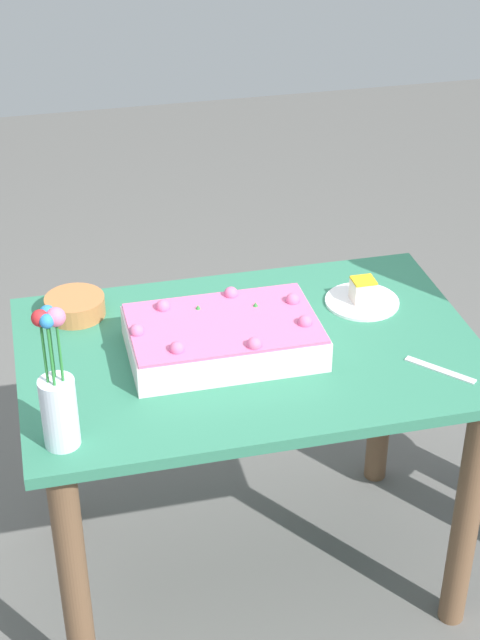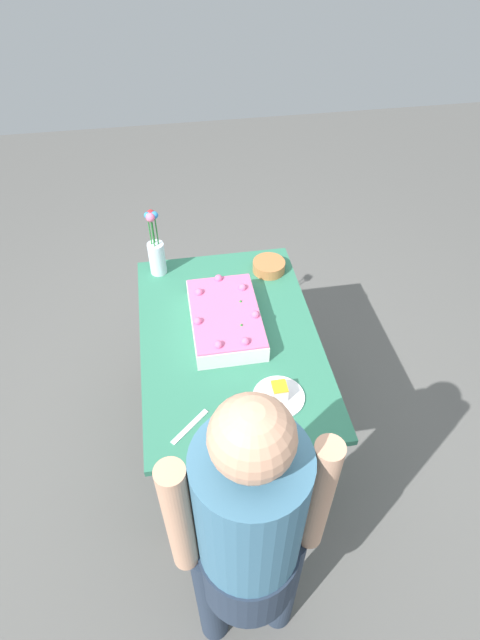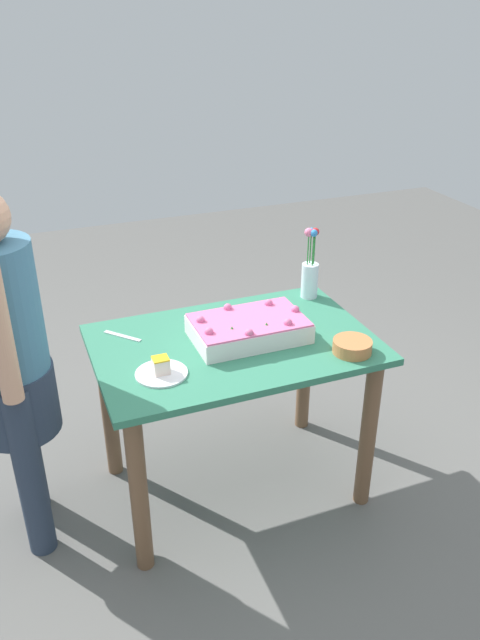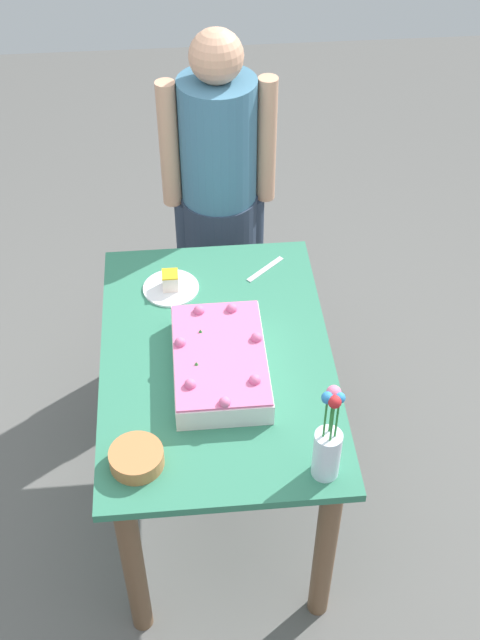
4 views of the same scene
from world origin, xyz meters
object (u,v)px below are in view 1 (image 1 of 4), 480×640
cake_knife (440,370)px  fruit_bowl (75,306)px  sheet_cake (223,337)px  flower_vase (58,398)px  serving_plate_with_slice (362,297)px

cake_knife → fruit_bowl: (0.83, -0.47, 0.02)m
sheet_cake → flower_vase: flower_vase is taller
cake_knife → flower_vase: flower_vase is taller
flower_vase → sheet_cake: bearing=-147.3°
sheet_cake → fruit_bowl: bearing=-37.6°
sheet_cake → cake_knife: bearing=157.6°
cake_knife → fruit_bowl: 0.95m
sheet_cake → flower_vase: 0.50m
flower_vase → fruit_bowl: 0.55m
serving_plate_with_slice → flower_vase: bearing=26.4°
cake_knife → serving_plate_with_slice: bearing=150.6°
cake_knife → flower_vase: bearing=-127.5°
serving_plate_with_slice → sheet_cake: bearing=19.3°
sheet_cake → serving_plate_with_slice: sheet_cake is taller
serving_plate_with_slice → cake_knife: bearing=102.4°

